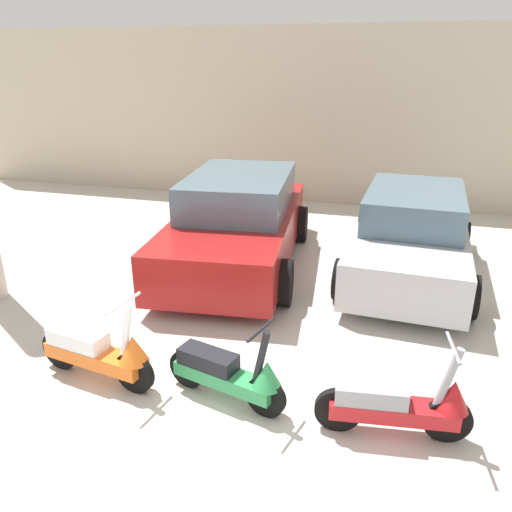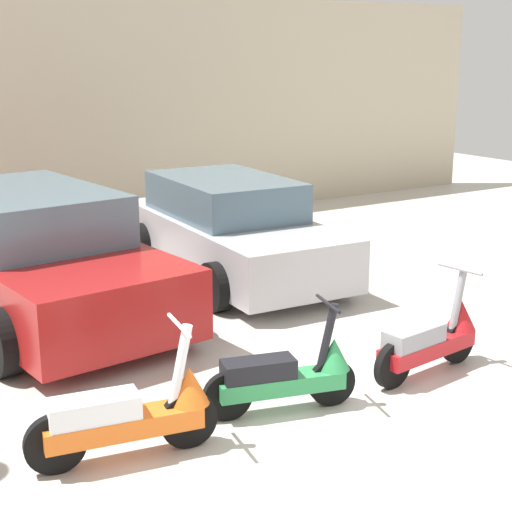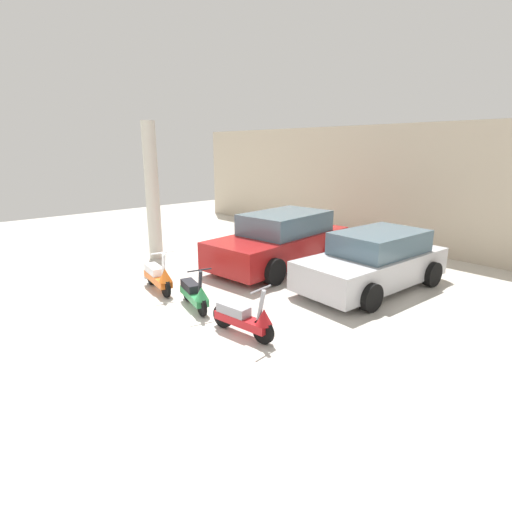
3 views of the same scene
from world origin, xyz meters
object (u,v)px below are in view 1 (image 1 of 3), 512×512
Objects in this scene: scooter_front_left at (99,351)px; scooter_front_right at (230,373)px; car_rear_left at (238,222)px; scooter_front_center at (400,404)px; car_rear_center at (411,235)px.

scooter_front_right is at bearing 10.80° from scooter_front_left.
scooter_front_right is 3.71m from car_rear_left.
scooter_front_right is 0.29× the size of car_rear_left.
scooter_front_center is at bearing 9.25° from scooter_front_left.
car_rear_left reaches higher than car_rear_center.
scooter_front_center is (3.03, -0.01, -0.02)m from scooter_front_left.
car_rear_left reaches higher than scooter_front_right.
scooter_front_center is 0.31× the size of car_rear_left.
scooter_front_left is 4.98m from car_rear_center.
scooter_front_left is 0.32× the size of car_rear_left.
car_rear_center reaches higher than scooter_front_left.
car_rear_left is at bearing 93.37° from scooter_front_left.
car_rear_left is (-2.65, 3.58, 0.36)m from scooter_front_center.
scooter_front_right is (1.42, 0.03, -0.03)m from scooter_front_left.
scooter_front_left is 3.61m from car_rear_left.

